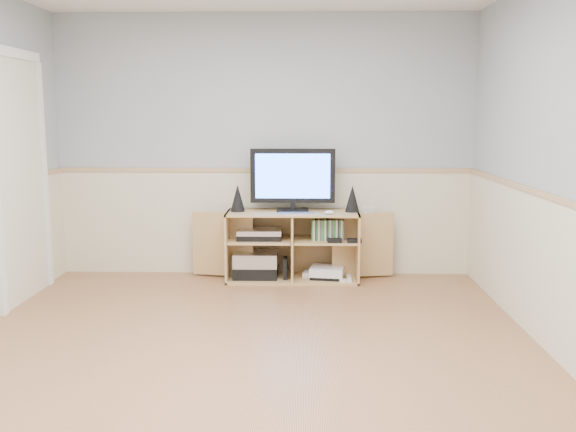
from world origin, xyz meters
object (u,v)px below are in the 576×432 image
(media_cabinet, at_px, (293,244))
(monitor, at_px, (293,178))
(keyboard, at_px, (296,213))
(game_consoles, at_px, (326,273))

(media_cabinet, height_order, monitor, monitor)
(keyboard, bearing_deg, media_cabinet, 97.86)
(media_cabinet, relative_size, monitor, 2.44)
(keyboard, bearing_deg, monitor, 98.21)
(media_cabinet, height_order, keyboard, keyboard)
(monitor, distance_m, game_consoles, 0.95)
(media_cabinet, xyz_separation_m, monitor, (0.00, -0.01, 0.63))
(keyboard, bearing_deg, game_consoles, 22.37)
(media_cabinet, relative_size, keyboard, 6.03)
(keyboard, distance_m, game_consoles, 0.66)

